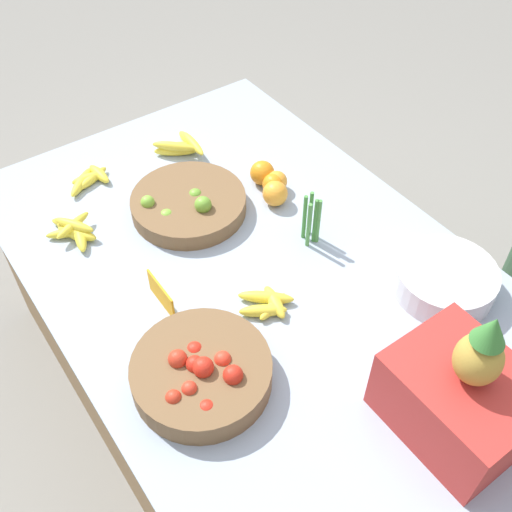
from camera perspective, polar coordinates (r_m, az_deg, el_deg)
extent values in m
plane|color=gray|center=(2.29, 0.00, -12.54)|extent=(12.00, 12.00, 0.00)
cube|color=olive|center=(2.01, 0.00, -7.71)|extent=(1.70, 1.11, 0.66)
cube|color=#99A8BC|center=(1.75, 0.00, -1.26)|extent=(1.77, 1.16, 0.01)
cylinder|color=brown|center=(1.92, -6.43, 4.96)|extent=(0.36, 0.36, 0.06)
sphere|color=#6BA333|center=(1.85, -5.07, 4.88)|extent=(0.05, 0.05, 0.05)
sphere|color=#7AB238|center=(1.89, -10.28, 5.06)|extent=(0.04, 0.04, 0.04)
sphere|color=#89BC42|center=(1.97, -6.68, 6.37)|extent=(0.04, 0.04, 0.04)
sphere|color=#89BC42|center=(1.92, -6.79, 4.96)|extent=(0.05, 0.05, 0.05)
sphere|color=#7AB238|center=(1.87, -8.49, 3.72)|extent=(0.05, 0.05, 0.05)
sphere|color=#6BA333|center=(1.92, -5.69, 5.79)|extent=(0.05, 0.05, 0.05)
sphere|color=#7AB238|center=(1.86, -7.03, 3.30)|extent=(0.05, 0.05, 0.05)
sphere|color=#6BA333|center=(1.92, -6.43, 4.94)|extent=(0.05, 0.05, 0.05)
cylinder|color=brown|center=(1.49, -5.20, -11.01)|extent=(0.35, 0.35, 0.07)
sphere|color=red|center=(1.51, -5.85, -8.94)|extent=(0.05, 0.05, 0.05)
sphere|color=red|center=(1.49, -6.20, -11.79)|extent=(0.04, 0.04, 0.04)
sphere|color=red|center=(1.47, -7.47, -9.70)|extent=(0.05, 0.05, 0.05)
sphere|color=red|center=(1.43, -4.69, -14.36)|extent=(0.05, 0.05, 0.05)
sphere|color=red|center=(1.50, -3.76, -10.48)|extent=(0.04, 0.04, 0.04)
sphere|color=red|center=(1.47, -8.24, -11.75)|extent=(0.04, 0.04, 0.04)
sphere|color=red|center=(1.43, -7.87, -13.22)|extent=(0.04, 0.04, 0.04)
sphere|color=red|center=(1.46, -5.86, -10.21)|extent=(0.04, 0.04, 0.04)
sphere|color=red|center=(1.45, -4.93, -13.22)|extent=(0.05, 0.05, 0.05)
sphere|color=red|center=(1.52, -1.12, -9.96)|extent=(0.04, 0.04, 0.04)
sphere|color=red|center=(1.45, -5.05, -10.52)|extent=(0.05, 0.05, 0.05)
sphere|color=red|center=(1.47, -3.19, -9.82)|extent=(0.04, 0.04, 0.04)
sphere|color=red|center=(1.51, -5.52, -9.06)|extent=(0.04, 0.04, 0.04)
sphere|color=red|center=(1.48, -7.30, -12.23)|extent=(0.04, 0.04, 0.04)
sphere|color=red|center=(1.48, -5.18, -10.72)|extent=(0.04, 0.04, 0.04)
sphere|color=red|center=(1.44, -2.20, -11.26)|extent=(0.05, 0.05, 0.05)
sphere|color=red|center=(1.52, -1.94, -10.32)|extent=(0.04, 0.04, 0.04)
sphere|color=red|center=(1.43, -6.36, -12.45)|extent=(0.04, 0.04, 0.04)
sphere|color=red|center=(1.56, -6.21, -8.06)|extent=(0.04, 0.04, 0.04)
sphere|color=red|center=(1.50, -4.58, -9.57)|extent=(0.04, 0.04, 0.04)
sphere|color=orange|center=(1.92, 1.84, 5.97)|extent=(0.08, 0.08, 0.08)
sphere|color=orange|center=(1.97, 1.65, 6.85)|extent=(0.07, 0.07, 0.07)
sphere|color=orange|center=(2.00, 0.60, 7.93)|extent=(0.08, 0.08, 0.08)
sphere|color=orange|center=(1.98, 1.97, 7.12)|extent=(0.07, 0.07, 0.07)
cylinder|color=silver|center=(1.74, 17.55, -2.16)|extent=(0.28, 0.28, 0.08)
cube|color=orange|center=(1.65, -9.02, -3.65)|extent=(0.14, 0.01, 0.08)
cube|color=#B22D28|center=(1.45, 18.74, -12.80)|extent=(0.31, 0.26, 0.19)
ellipsoid|color=#B28E38|center=(1.32, 20.40, -9.19)|extent=(0.10, 0.10, 0.13)
cone|color=#387A33|center=(1.25, 21.57, -6.59)|extent=(0.07, 0.07, 0.07)
cylinder|color=#428438|center=(1.78, 4.64, 3.70)|extent=(0.01, 0.01, 0.16)
cylinder|color=#4C8E42|center=(1.80, 5.21, 4.04)|extent=(0.01, 0.01, 0.16)
cylinder|color=#4C8E42|center=(1.76, 5.04, 2.92)|extent=(0.01, 0.01, 0.16)
cylinder|color=#428438|center=(1.78, 5.66, 3.32)|extent=(0.01, 0.01, 0.16)
cylinder|color=#4C8E42|center=(1.77, 5.96, 3.28)|extent=(0.01, 0.01, 0.16)
ellipsoid|color=yellow|center=(2.20, -6.47, 10.92)|extent=(0.12, 0.04, 0.03)
ellipsoid|color=yellow|center=(2.17, -6.96, 10.27)|extent=(0.10, 0.11, 0.04)
ellipsoid|color=yellow|center=(2.16, -7.63, 9.91)|extent=(0.11, 0.15, 0.03)
ellipsoid|color=yellow|center=(2.14, -7.84, 10.32)|extent=(0.13, 0.13, 0.03)
ellipsoid|color=yellow|center=(2.15, -6.03, 10.62)|extent=(0.16, 0.04, 0.03)
ellipsoid|color=yellow|center=(1.64, 1.77, -4.40)|extent=(0.12, 0.06, 0.04)
ellipsoid|color=yellow|center=(1.65, 0.95, -3.95)|extent=(0.13, 0.14, 0.04)
ellipsoid|color=yellow|center=(1.63, 1.63, -4.83)|extent=(0.06, 0.12, 0.03)
ellipsoid|color=yellow|center=(1.62, 0.67, -5.23)|extent=(0.10, 0.13, 0.03)
ellipsoid|color=yellow|center=(2.09, -16.29, 6.76)|extent=(0.12, 0.13, 0.03)
ellipsoid|color=yellow|center=(2.10, -14.72, 7.57)|extent=(0.12, 0.04, 0.03)
ellipsoid|color=yellow|center=(2.09, -15.68, 7.13)|extent=(0.05, 0.11, 0.03)
ellipsoid|color=yellow|center=(2.09, -15.31, 7.16)|extent=(0.08, 0.13, 0.03)
ellipsoid|color=yellow|center=(1.91, -17.23, 2.16)|extent=(0.13, 0.06, 0.03)
ellipsoid|color=yellow|center=(1.94, -17.28, 2.83)|extent=(0.12, 0.10, 0.03)
ellipsoid|color=yellow|center=(1.90, -16.67, 2.07)|extent=(0.13, 0.10, 0.04)
ellipsoid|color=yellow|center=(1.89, -16.41, 1.83)|extent=(0.14, 0.07, 0.03)
ellipsoid|color=yellow|center=(1.91, -17.42, 2.12)|extent=(0.08, 0.14, 0.03)
ellipsoid|color=yellow|center=(1.90, -16.97, 2.85)|extent=(0.13, 0.10, 0.03)
ellipsoid|color=yellow|center=(1.90, -17.04, 2.82)|extent=(0.08, 0.14, 0.03)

